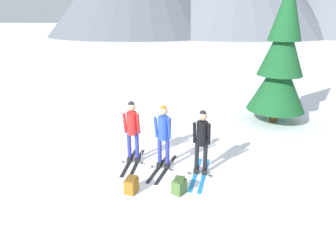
{
  "coord_description": "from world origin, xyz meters",
  "views": [
    {
      "loc": [
        1.6,
        -7.04,
        3.85
      ],
      "look_at": [
        0.08,
        0.28,
        1.05
      ],
      "focal_mm": 31.1,
      "sensor_mm": 36.0,
      "label": 1
    }
  ],
  "objects": [
    {
      "name": "backpack_on_snow_beside",
      "position": [
        0.67,
        -1.28,
        0.19
      ],
      "size": [
        0.35,
        0.39,
        0.38
      ],
      "color": "#4C7238",
      "rests_on": "ground"
    },
    {
      "name": "skier_in_blue",
      "position": [
        0.04,
        -0.12,
        1.0
      ],
      "size": [
        0.61,
        1.7,
        1.76
      ],
      "color": "black",
      "rests_on": "ground"
    },
    {
      "name": "backpack_on_snow_front",
      "position": [
        -0.43,
        -1.47,
        0.19
      ],
      "size": [
        0.29,
        0.35,
        0.38
      ],
      "color": "#99661E",
      "rests_on": "ground"
    },
    {
      "name": "skier_in_red",
      "position": [
        -0.87,
        0.04,
        1.0
      ],
      "size": [
        0.61,
        1.68,
        1.77
      ],
      "color": "black",
      "rests_on": "ground"
    },
    {
      "name": "pine_tree_near",
      "position": [
        3.46,
        4.38,
        2.37
      ],
      "size": [
        2.14,
        2.14,
        5.18
      ],
      "color": "#51381E",
      "rests_on": "ground"
    },
    {
      "name": "skier_in_black",
      "position": [
        1.06,
        -0.24,
        0.97
      ],
      "size": [
        0.61,
        1.78,
        1.73
      ],
      "color": "#1E84D1",
      "rests_on": "ground"
    },
    {
      "name": "ground_plane",
      "position": [
        0.0,
        0.0,
        0.0
      ],
      "size": [
        400.0,
        400.0,
        0.0
      ],
      "primitive_type": "plane",
      "color": "white"
    }
  ]
}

